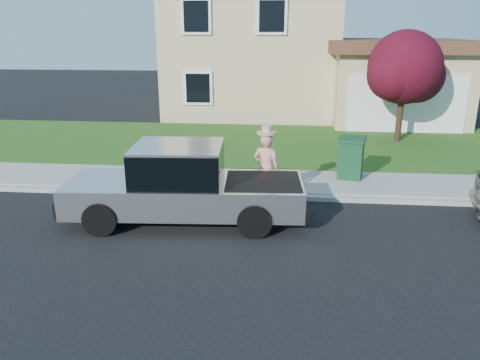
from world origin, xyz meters
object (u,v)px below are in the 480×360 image
Objects in this scene: pickup_truck at (184,186)px; woman at (266,168)px; ornamental_tree at (405,71)px; trash_bin at (351,157)px.

woman reaches higher than pickup_truck.
ornamental_tree is at bearing 47.94° from pickup_truck.
pickup_truck is 10.51m from ornamental_tree.
pickup_truck is 2.12m from woman.
ornamental_tree is 3.55× the size of trash_bin.
trash_bin is at bearing -116.17° from ornamental_tree.
woman is at bearing -125.36° from trash_bin.
woman is 0.49× the size of ornamental_tree.
pickup_truck is 1.34× the size of ornamental_tree.
woman is at bearing 30.82° from pickup_truck.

